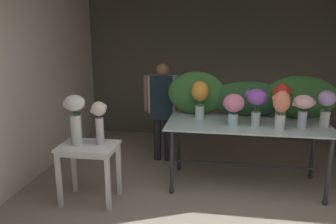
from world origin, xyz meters
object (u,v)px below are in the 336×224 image
at_px(vase_scarlet_stock, 281,99).
at_px(side_table_white, 89,154).
at_px(vase_cream_lisianthus_tall, 99,119).
at_px(vase_rosy_ranunculus, 233,106).
at_px(vase_white_roses_tall, 75,115).
at_px(vase_lilac_roses, 326,105).
at_px(florist, 163,102).
at_px(vase_blush_hydrangea, 303,107).
at_px(vase_coral_tulips, 281,107).
at_px(display_table_glass, 247,132).
at_px(vase_violet_peonies, 256,101).
at_px(vase_sunset_anemones, 200,95).

bearing_deg(vase_scarlet_stock, side_table_white, -158.99).
bearing_deg(vase_cream_lisianthus_tall, vase_rosy_ranunculus, 18.29).
bearing_deg(vase_white_roses_tall, vase_lilac_roses, 13.38).
bearing_deg(vase_white_roses_tall, florist, 61.84).
bearing_deg(vase_scarlet_stock, vase_blush_hydrangea, -53.48).
distance_m(vase_coral_tulips, vase_cream_lisianthus_tall, 2.16).
bearing_deg(vase_cream_lisianthus_tall, display_table_glass, 20.98).
bearing_deg(vase_rosy_ranunculus, vase_lilac_roses, 7.07).
distance_m(vase_lilac_roses, vase_cream_lisianthus_tall, 2.75).
relative_size(vase_scarlet_stock, vase_violet_peonies, 1.06).
relative_size(vase_rosy_ranunculus, vase_white_roses_tall, 0.68).
bearing_deg(vase_rosy_ranunculus, vase_violet_peonies, 8.18).
bearing_deg(display_table_glass, vase_sunset_anemones, 167.44).
bearing_deg(vase_lilac_roses, florist, 160.89).
bearing_deg(display_table_glass, florist, 149.52).
height_order(vase_blush_hydrangea, vase_scarlet_stock, vase_scarlet_stock).
bearing_deg(vase_rosy_ranunculus, side_table_white, -161.59).
bearing_deg(vase_rosy_ranunculus, vase_scarlet_stock, 27.63).
bearing_deg(vase_sunset_anemones, vase_coral_tulips, -20.24).
height_order(vase_lilac_roses, vase_cream_lisianthus_tall, vase_lilac_roses).
xyz_separation_m(vase_blush_hydrangea, vase_white_roses_tall, (-2.66, -0.60, -0.07)).
bearing_deg(vase_cream_lisianthus_tall, vase_violet_peonies, 16.81).
height_order(vase_coral_tulips, vase_white_roses_tall, vase_coral_tulips).
distance_m(vase_rosy_ranunculus, vase_lilac_roses, 1.13).
distance_m(side_table_white, florist, 1.62).
bearing_deg(vase_lilac_roses, vase_sunset_anemones, 174.16).
distance_m(vase_violet_peonies, vase_cream_lisianthus_tall, 1.92).
distance_m(vase_scarlet_stock, vase_white_roses_tall, 2.60).
xyz_separation_m(side_table_white, vase_violet_peonies, (1.96, 0.60, 0.58)).
bearing_deg(florist, vase_sunset_anemones, -43.98).
relative_size(florist, vase_lilac_roses, 3.42).
xyz_separation_m(vase_lilac_roses, vase_violet_peonies, (-0.84, -0.10, 0.04)).
height_order(vase_sunset_anemones, vase_cream_lisianthus_tall, vase_sunset_anemones).
bearing_deg(vase_white_roses_tall, vase_cream_lisianthus_tall, 10.19).
relative_size(vase_sunset_anemones, vase_blush_hydrangea, 1.24).
bearing_deg(vase_violet_peonies, vase_rosy_ranunculus, -171.82).
bearing_deg(vase_lilac_roses, vase_cream_lisianthus_tall, -166.29).
bearing_deg(side_table_white, vase_scarlet_stock, 21.01).
distance_m(vase_coral_tulips, vase_scarlet_stock, 0.40).
relative_size(display_table_glass, vase_cream_lisianthus_tall, 3.98).
relative_size(side_table_white, vase_rosy_ranunculus, 1.78).
distance_m(vase_white_roses_tall, vase_cream_lisianthus_tall, 0.28).
bearing_deg(vase_coral_tulips, vase_white_roses_tall, -168.27).
relative_size(vase_lilac_roses, vase_violet_peonies, 0.97).
bearing_deg(vase_sunset_anemones, vase_blush_hydrangea, -11.63).
bearing_deg(vase_coral_tulips, florist, 149.18).
bearing_deg(vase_lilac_roses, side_table_white, -165.99).
xyz_separation_m(florist, vase_violet_peonies, (1.33, -0.85, 0.23)).
relative_size(vase_sunset_anemones, vase_cream_lisianthus_tall, 0.98).
xyz_separation_m(display_table_glass, florist, (-1.24, 0.73, 0.20)).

